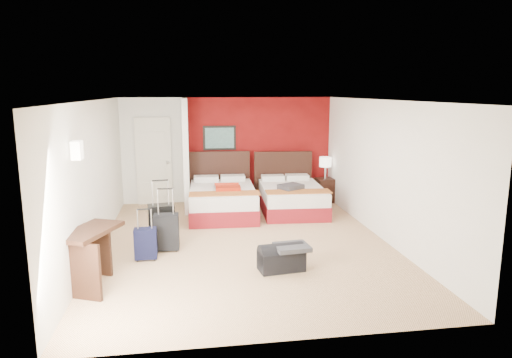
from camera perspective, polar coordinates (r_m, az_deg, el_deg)
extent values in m
plane|color=#D4AF82|center=(8.18, -1.37, -8.03)|extent=(6.50, 6.50, 0.00)
cube|color=white|center=(11.05, -3.53, 3.62)|extent=(5.00, 0.04, 2.50)
cube|color=white|center=(7.95, -19.59, 0.10)|extent=(0.04, 6.50, 2.50)
cube|color=black|center=(10.94, -4.56, 5.12)|extent=(0.78, 0.03, 0.58)
cube|color=white|center=(6.38, -21.40, 3.35)|extent=(0.12, 0.20, 0.24)
cube|color=maroon|center=(11.12, 0.34, 3.69)|extent=(3.50, 0.04, 2.50)
cube|color=silver|center=(10.38, -8.72, 3.04)|extent=(0.12, 1.20, 2.50)
cube|color=silver|center=(11.02, -12.59, 2.18)|extent=(0.82, 0.06, 2.05)
cube|color=white|center=(9.94, -4.20, -2.80)|extent=(1.47, 2.05, 0.60)
cube|color=white|center=(10.22, 4.50, -2.50)|extent=(1.44, 1.98, 0.57)
cube|color=#A5220E|center=(9.77, -3.60, -0.96)|extent=(0.55, 0.73, 0.09)
cube|color=#3D3C42|center=(9.84, 4.36, -0.99)|extent=(0.59, 0.56, 0.11)
cube|color=black|center=(11.20, 8.54, -1.38)|extent=(0.46, 0.46, 0.58)
cylinder|color=white|center=(11.10, 8.62, 1.38)|extent=(0.35, 0.35, 0.52)
cube|color=black|center=(8.24, -11.65, -5.64)|extent=(0.48, 0.34, 0.68)
cube|color=black|center=(7.89, -11.06, -6.66)|extent=(0.41, 0.26, 0.60)
cube|color=black|center=(7.56, -13.57, -8.00)|extent=(0.36, 0.22, 0.49)
cube|color=black|center=(6.98, 3.16, -9.95)|extent=(0.71, 0.44, 0.34)
cube|color=#37383C|center=(6.90, 4.50, -8.44)|extent=(0.54, 0.47, 0.07)
cube|color=black|center=(6.74, -19.80, -9.23)|extent=(0.84, 1.10, 0.82)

